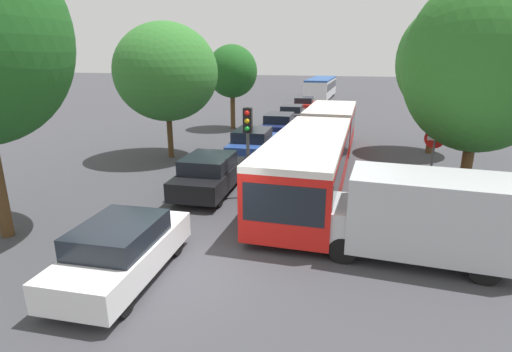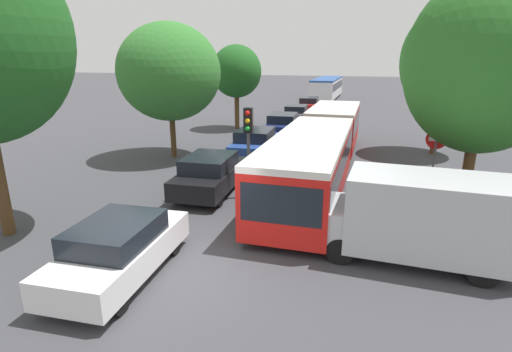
{
  "view_description": "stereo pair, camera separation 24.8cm",
  "coord_description": "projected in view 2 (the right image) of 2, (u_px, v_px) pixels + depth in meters",
  "views": [
    {
      "loc": [
        3.68,
        -8.21,
        5.21
      ],
      "look_at": [
        0.2,
        4.53,
        1.2
      ],
      "focal_mm": 28.0,
      "sensor_mm": 36.0,
      "label": 1
    },
    {
      "loc": [
        3.92,
        -8.14,
        5.21
      ],
      "look_at": [
        0.2,
        4.53,
        1.2
      ],
      "focal_mm": 28.0,
      "sensor_mm": 36.0,
      "label": 2
    }
  ],
  "objects": [
    {
      "name": "queued_car_white",
      "position": [
        119.0,
        249.0,
        9.59
      ],
      "size": [
        2.0,
        4.3,
        1.47
      ],
      "rotation": [
        0.0,
        0.0,
        1.62
      ],
      "color": "white",
      "rests_on": "ground"
    },
    {
      "name": "tree_right_near",
      "position": [
        485.0,
        64.0,
        12.46
      ],
      "size": [
        4.9,
        4.9,
        7.8
      ],
      "color": "#51381E",
      "rests_on": "ground"
    },
    {
      "name": "direction_sign_post",
      "position": [
        475.0,
        133.0,
        14.17
      ],
      "size": [
        0.17,
        1.4,
        3.6
      ],
      "rotation": [
        0.0,
        0.0,
        3.22
      ],
      "color": "#56595E",
      "rests_on": "ground"
    },
    {
      "name": "tree_right_mid",
      "position": [
        445.0,
        61.0,
        20.59
      ],
      "size": [
        4.45,
        4.45,
        7.67
      ],
      "color": "#51381E",
      "rests_on": "ground"
    },
    {
      "name": "queued_car_black",
      "position": [
        210.0,
        174.0,
        15.57
      ],
      "size": [
        2.07,
        4.45,
        1.51
      ],
      "rotation": [
        0.0,
        0.0,
        1.62
      ],
      "color": "black",
      "rests_on": "ground"
    },
    {
      "name": "queued_car_red",
      "position": [
        309.0,
        105.0,
        37.59
      ],
      "size": [
        1.95,
        4.19,
        1.43
      ],
      "rotation": [
        0.0,
        0.0,
        1.62
      ],
      "color": "#B21E19",
      "rests_on": "ground"
    },
    {
      "name": "queued_car_navy",
      "position": [
        283.0,
        125.0,
        26.43
      ],
      "size": [
        2.08,
        4.46,
        1.52
      ],
      "rotation": [
        0.0,
        0.0,
        1.62
      ],
      "color": "navy",
      "rests_on": "ground"
    },
    {
      "name": "city_bus_rear",
      "position": [
        327.0,
        87.0,
        49.17
      ],
      "size": [
        2.7,
        11.7,
        2.51
      ],
      "rotation": [
        0.0,
        0.0,
        1.56
      ],
      "color": "silver",
      "rests_on": "ground"
    },
    {
      "name": "tree_left_far",
      "position": [
        235.0,
        73.0,
        28.38
      ],
      "size": [
        3.55,
        3.55,
        5.95
      ],
      "color": "#51381E",
      "rests_on": "ground"
    },
    {
      "name": "white_van",
      "position": [
        420.0,
        216.0,
        10.25
      ],
      "size": [
        5.08,
        2.18,
        2.31
      ],
      "rotation": [
        0.0,
        0.0,
        3.1
      ],
      "color": "#B7BABF",
      "rests_on": "ground"
    },
    {
      "name": "queued_car_blue",
      "position": [
        255.0,
        143.0,
        20.9
      ],
      "size": [
        2.09,
        4.5,
        1.53
      ],
      "rotation": [
        0.0,
        0.0,
        1.62
      ],
      "color": "#284799",
      "rests_on": "ground"
    },
    {
      "name": "no_entry_sign",
      "position": [
        434.0,
        156.0,
        13.76
      ],
      "size": [
        0.7,
        0.08,
        2.82
      ],
      "rotation": [
        0.0,
        0.0,
        -1.57
      ],
      "color": "#56595E",
      "rests_on": "ground"
    },
    {
      "name": "articulated_bus",
      "position": [
        322.0,
        144.0,
        17.81
      ],
      "size": [
        2.52,
        16.5,
        2.45
      ],
      "rotation": [
        0.0,
        0.0,
        -1.57
      ],
      "color": "red",
      "rests_on": "ground"
    },
    {
      "name": "tree_left_mid",
      "position": [
        170.0,
        75.0,
        20.16
      ],
      "size": [
        5.18,
        5.18,
        6.81
      ],
      "color": "#51381E",
      "rests_on": "ground"
    },
    {
      "name": "ground_plane",
      "position": [
        198.0,
        271.0,
        10.04
      ],
      "size": [
        200.0,
        200.0,
        0.0
      ],
      "primitive_type": "plane",
      "color": "#3D3D42"
    },
    {
      "name": "traffic_light",
      "position": [
        248.0,
        133.0,
        14.52
      ],
      "size": [
        0.34,
        0.37,
        3.4
      ],
      "rotation": [
        0.0,
        0.0,
        -1.47
      ],
      "color": "#56595E",
      "rests_on": "ground"
    },
    {
      "name": "queued_car_graphite",
      "position": [
        296.0,
        114.0,
        31.8
      ],
      "size": [
        1.92,
        4.13,
        1.41
      ],
      "rotation": [
        0.0,
        0.0,
        1.62
      ],
      "color": "#47474C",
      "rests_on": "ground"
    }
  ]
}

